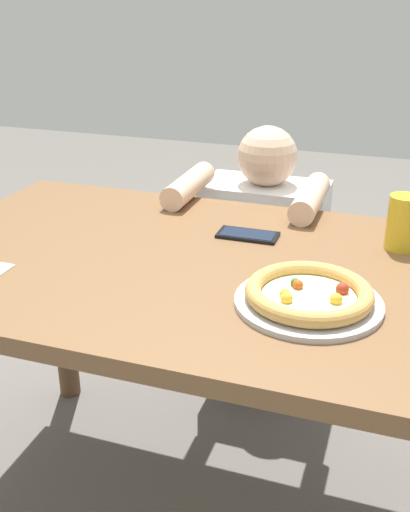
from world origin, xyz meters
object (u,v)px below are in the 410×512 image
Objects in this scene: cell_phone at (248,235)px; diner_seated at (262,277)px; pizza_near at (309,296)px; drink_cup_colored at (403,222)px.

cell_phone is 0.16× the size of diner_seated.
diner_seated reaches higher than cell_phone.
cell_phone is (-0.21, 0.31, -0.02)m from pizza_near.
pizza_near is at bearing -113.83° from drink_cup_colored.
drink_cup_colored is 0.37m from cell_phone.
diner_seated reaches higher than pizza_near.
pizza_near is 0.32× the size of diner_seated.
pizza_near is 1.94× the size of cell_phone.
drink_cup_colored reaches higher than pizza_near.
drink_cup_colored is 0.72m from diner_seated.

